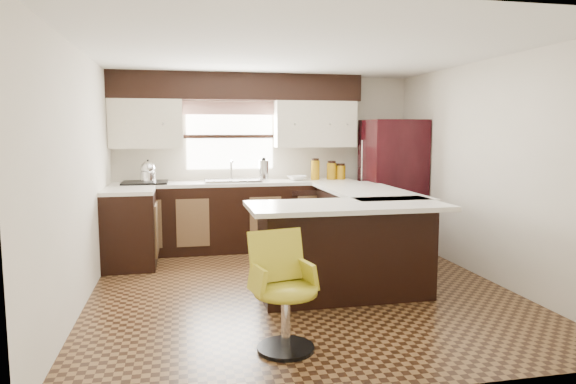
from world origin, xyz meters
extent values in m
plane|color=#49301A|center=(0.00, 0.00, 0.00)|extent=(4.40, 4.40, 0.00)
plane|color=silver|center=(0.00, 0.00, 2.40)|extent=(4.40, 4.40, 0.00)
plane|color=beige|center=(0.00, 2.20, 1.20)|extent=(4.40, 0.00, 4.40)
plane|color=beige|center=(0.00, -2.20, 1.20)|extent=(4.40, 0.00, 4.40)
plane|color=beige|center=(-2.10, 0.00, 1.20)|extent=(0.00, 4.40, 4.40)
plane|color=beige|center=(2.10, 0.00, 1.20)|extent=(0.00, 4.40, 4.40)
cube|color=black|center=(-0.45, 1.90, 0.45)|extent=(3.30, 0.60, 0.90)
cube|color=black|center=(-1.80, 1.25, 0.45)|extent=(0.60, 0.70, 0.90)
cube|color=silver|center=(-0.45, 1.90, 0.92)|extent=(3.30, 0.60, 0.04)
cube|color=silver|center=(-1.80, 1.25, 0.92)|extent=(0.60, 0.70, 0.04)
cube|color=black|center=(-0.40, 2.03, 2.22)|extent=(3.40, 0.35, 0.36)
cube|color=beige|center=(-1.62, 2.03, 1.72)|extent=(0.94, 0.35, 0.64)
cube|color=beige|center=(0.68, 2.03, 1.72)|extent=(1.14, 0.35, 0.64)
cube|color=white|center=(-0.50, 2.18, 1.55)|extent=(1.20, 0.02, 0.90)
cube|color=#D19B93|center=(-0.50, 2.14, 1.94)|extent=(1.30, 0.06, 0.18)
cube|color=#B2B2B7|center=(-0.50, 1.88, 0.96)|extent=(0.75, 0.45, 0.03)
cube|color=black|center=(0.55, 1.61, 0.43)|extent=(0.58, 0.03, 0.78)
cube|color=black|center=(-1.65, 1.88, 0.96)|extent=(0.58, 0.50, 0.02)
cube|color=black|center=(0.90, 0.62, 0.45)|extent=(0.60, 1.95, 0.90)
cube|color=black|center=(0.38, -0.35, 0.45)|extent=(1.65, 0.60, 0.90)
cube|color=silver|center=(0.95, 0.62, 0.92)|extent=(0.84, 1.95, 0.04)
cube|color=silver|center=(0.35, -0.44, 0.92)|extent=(1.89, 0.84, 0.04)
cube|color=black|center=(1.70, 1.63, 0.89)|extent=(0.76, 0.73, 1.78)
cylinder|color=silver|center=(-0.07, 1.90, 1.09)|extent=(0.13, 0.13, 0.28)
imported|color=white|center=(0.39, 1.90, 0.98)|extent=(0.28, 0.28, 0.06)
cylinder|color=#9F700B|center=(0.66, 1.92, 1.08)|extent=(0.12, 0.12, 0.27)
cylinder|color=#9F700B|center=(0.90, 1.92, 1.06)|extent=(0.14, 0.14, 0.23)
cylinder|color=#9F700B|center=(1.04, 1.92, 1.04)|extent=(0.14, 0.14, 0.19)
camera|label=1|loc=(-1.18, -5.04, 1.63)|focal=32.00mm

